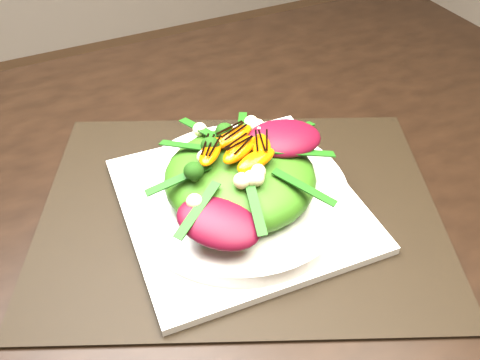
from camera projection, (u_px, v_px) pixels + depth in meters
name	position (u px, v px, depth m)	size (l,w,h in m)	color
dining_table	(133.00, 227.00, 0.66)	(1.60, 0.90, 0.75)	black
placemat	(240.00, 208.00, 0.65)	(0.50, 0.38, 0.00)	black
plate_base	(240.00, 203.00, 0.65)	(0.29, 0.29, 0.01)	silver
salad_bowl	(240.00, 195.00, 0.64)	(0.27, 0.27, 0.02)	silver
lettuce_mound	(240.00, 177.00, 0.62)	(0.19, 0.19, 0.06)	#316112
radicchio_leaf	(285.00, 138.00, 0.62)	(0.10, 0.06, 0.02)	#460715
orange_segment	(228.00, 151.00, 0.59)	(0.06, 0.02, 0.01)	#D95B03
broccoli_floret	(198.00, 151.00, 0.59)	(0.03, 0.03, 0.03)	black
macadamia_nut	(287.00, 161.00, 0.59)	(0.02, 0.02, 0.02)	beige
balsamic_drizzle	(228.00, 146.00, 0.59)	(0.04, 0.00, 0.00)	black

